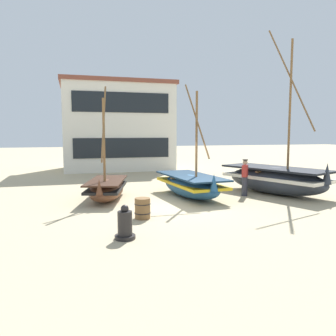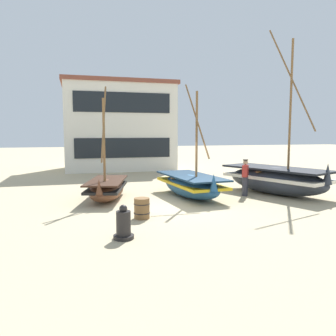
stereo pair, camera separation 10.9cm
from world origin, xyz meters
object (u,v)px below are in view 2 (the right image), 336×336
(wooden_barrel, at_px, (142,208))
(fishing_boat_centre_large, at_px, (276,179))
(fishing_boat_far_right, at_px, (107,188))
(harbor_building_main, at_px, (119,126))
(fishing_boat_near_left, at_px, (191,185))
(capstan_winch, at_px, (123,225))
(fisherman_by_hull, at_px, (245,178))

(wooden_barrel, bearing_deg, fishing_boat_centre_large, 21.74)
(fishing_boat_far_right, height_order, harbor_building_main, harbor_building_main)
(fishing_boat_near_left, xyz_separation_m, harbor_building_main, (-1.61, 12.78, 2.89))
(harbor_building_main, bearing_deg, fishing_boat_near_left, -82.82)
(fishing_boat_centre_large, xyz_separation_m, wooden_barrel, (-6.97, -2.78, -0.36))
(fishing_boat_far_right, relative_size, capstan_winch, 5.13)
(fishing_boat_centre_large, distance_m, fisherman_by_hull, 1.64)
(fishing_boat_centre_large, height_order, fishing_boat_far_right, fishing_boat_centre_large)
(fisherman_by_hull, xyz_separation_m, harbor_building_main, (-4.06, 13.23, 2.61))
(harbor_building_main, bearing_deg, fishing_boat_centre_large, -66.62)
(harbor_building_main, bearing_deg, capstan_winch, -96.85)
(wooden_barrel, bearing_deg, fishing_boat_near_left, 48.01)
(fishing_boat_far_right, bearing_deg, fisherman_by_hull, -7.18)
(fishing_boat_centre_large, distance_m, capstan_winch, 9.20)
(fisherman_by_hull, height_order, harbor_building_main, harbor_building_main)
(fishing_boat_near_left, xyz_separation_m, wooden_barrel, (-2.88, -3.19, -0.20))
(fishing_boat_centre_large, height_order, capstan_winch, fishing_boat_centre_large)
(fishing_boat_far_right, height_order, wooden_barrel, fishing_boat_far_right)
(capstan_winch, bearing_deg, fishing_boat_far_right, 89.61)
(fishing_boat_far_right, height_order, capstan_winch, fishing_boat_far_right)
(fisherman_by_hull, bearing_deg, wooden_barrel, -152.77)
(capstan_winch, bearing_deg, fishing_boat_near_left, 53.98)
(fishing_boat_near_left, distance_m, fishing_boat_centre_large, 4.12)
(fishing_boat_centre_large, relative_size, harbor_building_main, 0.88)
(fisherman_by_hull, distance_m, capstan_winch, 7.83)
(fishing_boat_near_left, height_order, fisherman_by_hull, fishing_boat_near_left)
(fisherman_by_hull, distance_m, harbor_building_main, 14.08)
(fishing_boat_centre_large, height_order, fisherman_by_hull, fishing_boat_centre_large)
(fishing_boat_centre_large, relative_size, capstan_winch, 8.09)
(capstan_winch, bearing_deg, wooden_barrel, 65.83)
(wooden_barrel, height_order, harbor_building_main, harbor_building_main)
(fishing_boat_centre_large, bearing_deg, fishing_boat_near_left, 174.20)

